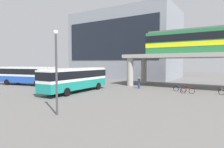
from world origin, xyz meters
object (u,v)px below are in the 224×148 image
(station_building, at_px, (125,46))
(bus_secondary, at_px, (28,74))
(bus_main, at_px, (76,77))
(pedestrian_near_building, at_px, (93,80))
(pedestrian_walking_across, at_px, (139,83))
(bicycle_red, at_px, (187,91))
(train, at_px, (213,40))
(bicycle_blue, at_px, (180,89))

(station_building, distance_m, bus_secondary, 26.89)
(bus_main, xyz_separation_m, pedestrian_near_building, (-3.61, 8.18, -1.21))
(station_building, relative_size, pedestrian_walking_across, 15.57)
(bicycle_red, bearing_deg, train, 70.79)
(station_building, relative_size, bicycle_blue, 15.16)
(pedestrian_walking_across, bearing_deg, bicycle_red, -7.51)
(pedestrian_near_building, bearing_deg, pedestrian_walking_across, -2.33)
(bicycle_blue, distance_m, pedestrian_near_building, 15.34)
(bus_main, distance_m, pedestrian_walking_across, 9.73)
(bus_secondary, height_order, pedestrian_near_building, bus_secondary)
(train, xyz_separation_m, pedestrian_near_building, (-18.72, -4.92, -6.52))
(bus_secondary, height_order, bicycle_red, bus_secondary)
(pedestrian_near_building, bearing_deg, station_building, 101.20)
(train, bearing_deg, bicycle_red, -109.21)
(station_building, bearing_deg, pedestrian_walking_across, -55.71)
(station_building, distance_m, pedestrian_near_building, 20.57)
(pedestrian_walking_across, bearing_deg, bus_main, -126.18)
(bus_secondary, relative_size, pedestrian_walking_across, 6.50)
(pedestrian_walking_across, bearing_deg, station_building, 124.29)
(station_building, bearing_deg, pedestrian_near_building, -78.80)
(bus_secondary, distance_m, bicycle_blue, 25.47)
(bicycle_red, xyz_separation_m, pedestrian_near_building, (-16.55, 1.33, 0.42))
(train, bearing_deg, bicycle_blue, -123.93)
(station_building, xyz_separation_m, pedestrian_walking_across, (13.01, -19.08, -7.70))
(station_building, distance_m, bicycle_red, 29.63)
(station_building, xyz_separation_m, bicycle_blue, (19.04, -18.82, -8.16))
(pedestrian_near_building, bearing_deg, bicycle_red, -4.61)
(bus_secondary, height_order, bicycle_blue, bus_secondary)
(train, distance_m, bicycle_blue, 9.22)
(bicycle_red, relative_size, pedestrian_walking_across, 1.01)
(bicycle_red, bearing_deg, bus_main, -152.13)
(bus_main, relative_size, pedestrian_walking_across, 6.39)
(train, distance_m, pedestrian_walking_across, 12.60)
(station_building, relative_size, pedestrian_near_building, 16.37)
(station_building, height_order, bus_main, station_building)
(station_building, xyz_separation_m, train, (22.43, -13.78, -1.22))
(train, height_order, bus_secondary, train)
(bicycle_red, bearing_deg, bicycle_blue, 134.89)
(train, xyz_separation_m, bicycle_red, (-2.18, -6.25, -6.94))
(train, bearing_deg, station_building, 148.43)
(station_building, height_order, train, station_building)
(bicycle_blue, bearing_deg, pedestrian_walking_across, -177.52)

